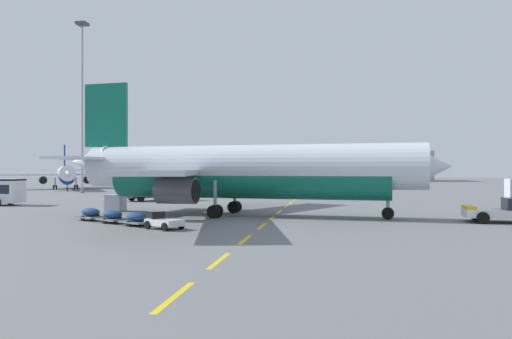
# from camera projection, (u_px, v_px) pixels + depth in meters

# --- Properties ---
(ground) EXTENTS (400.00, 400.00, 0.00)m
(ground) POSITION_uv_depth(u_px,v_px,m) (483.00, 205.00, 57.18)
(ground) COLOR slate
(apron_paint_markings) EXTENTS (8.00, 98.33, 0.01)m
(apron_paint_markings) POSITION_uv_depth(u_px,v_px,m) (290.00, 203.00, 59.91)
(apron_paint_markings) COLOR yellow
(apron_paint_markings) RESTS_ON ground
(airliner_foreground) EXTENTS (34.81, 34.35, 12.20)m
(airliner_foreground) POSITION_uv_depth(u_px,v_px,m) (241.00, 171.00, 44.00)
(airliner_foreground) COLOR silver
(airliner_foreground) RESTS_ON ground
(pushback_tug) EXTENTS (6.19, 3.54, 2.08)m
(pushback_tug) POSITION_uv_depth(u_px,v_px,m) (509.00, 211.00, 38.15)
(pushback_tug) COLOR silver
(pushback_tug) RESTS_ON ground
(airliner_mid_left) EXTENTS (23.95, 25.49, 9.53)m
(airliner_mid_left) POSITION_uv_depth(u_px,v_px,m) (66.00, 174.00, 102.76)
(airliner_mid_left) COLOR white
(airliner_mid_left) RESTS_ON ground
(fuel_service_truck) EXTENTS (6.35, 6.90, 3.14)m
(fuel_service_truck) POSITION_uv_depth(u_px,v_px,m) (153.00, 188.00, 65.45)
(fuel_service_truck) COLOR black
(fuel_service_truck) RESTS_ON ground
(baggage_train) EXTENTS (10.63, 7.35, 1.14)m
(baggage_train) POSITION_uv_depth(u_px,v_px,m) (124.00, 217.00, 36.97)
(baggage_train) COLOR silver
(baggage_train) RESTS_ON ground
(uld_cargo_container) EXTENTS (1.69, 1.66, 1.60)m
(uld_cargo_container) POSITION_uv_depth(u_px,v_px,m) (116.00, 203.00, 48.92)
(uld_cargo_container) COLOR #B7BCC6
(uld_cargo_container) RESTS_ON ground
(apron_light_mast_near) EXTENTS (1.80, 1.80, 29.44)m
(apron_light_mast_near) POSITION_uv_depth(u_px,v_px,m) (82.00, 89.00, 86.54)
(apron_light_mast_near) COLOR slate
(apron_light_mast_near) RESTS_ON ground
(terminal_satellite) EXTENTS (73.00, 25.59, 11.96)m
(terminal_satellite) POSITION_uv_depth(u_px,v_px,m) (324.00, 166.00, 184.91)
(terminal_satellite) COLOR #9E998E
(terminal_satellite) RESTS_ON ground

